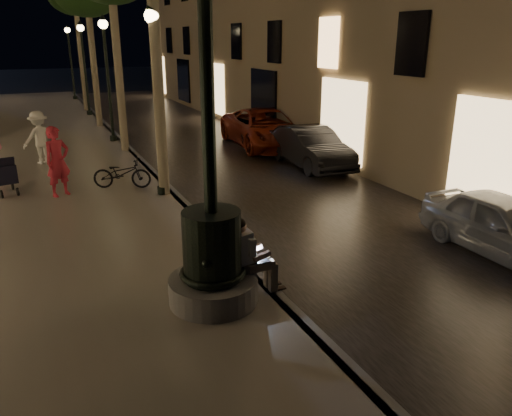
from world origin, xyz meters
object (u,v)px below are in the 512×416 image
lamp_curb_d (70,53)px  seated_man_laptop (249,254)px  fountain_lamppost (212,242)px  car_front (505,226)px  stroller (5,173)px  bicycle (122,173)px  car_third (265,128)px  lamp_curb_c (83,56)px  lamp_curb_b (107,63)px  car_second (310,147)px  lamp_curb_a (156,77)px  pedestrian_red (58,161)px  pedestrian_white (40,138)px

lamp_curb_d → seated_man_laptop: bearing=-90.2°
fountain_lamppost → car_front: fountain_lamppost is taller
lamp_curb_d → stroller: 22.79m
bicycle → seated_man_laptop: bearing=-150.2°
seated_man_laptop → stroller: size_ratio=1.13×
fountain_lamppost → lamp_curb_d: (0.70, 30.00, 2.02)m
seated_man_laptop → car_third: 12.59m
seated_man_laptop → lamp_curb_c: lamp_curb_c is taller
lamp_curb_b → lamp_curb_c: bearing=90.0°
fountain_lamppost → seated_man_laptop: size_ratio=3.92×
lamp_curb_d → lamp_curb_c: bearing=-90.0°
car_second → lamp_curb_d: bearing=106.7°
lamp_curb_c → lamp_curb_d: (0.00, 8.00, 0.00)m
car_front → car_third: (0.16, 11.55, 0.12)m
lamp_curb_a → car_third: size_ratio=0.91×
lamp_curb_a → car_second: bearing=16.8°
fountain_lamppost → bicycle: (-0.17, 6.99, -0.60)m
lamp_curb_b → lamp_curb_d: size_ratio=1.00×
fountain_lamppost → seated_man_laptop: fountain_lamppost is taller
pedestrian_red → pedestrian_white: bearing=67.2°
car_front → car_second: size_ratio=0.89×
car_third → bicycle: bearing=-140.9°
car_front → car_second: car_second is taller
fountain_lamppost → seated_man_laptop: (0.61, -0.00, -0.31)m
seated_man_laptop → car_second: seated_man_laptop is taller
seated_man_laptop → lamp_curb_c: bearing=89.8°
lamp_curb_b → car_second: lamp_curb_b is taller
lamp_curb_b → lamp_curb_c: same height
lamp_curb_c → car_third: bearing=-62.8°
lamp_curb_b → stroller: size_ratio=4.11×
lamp_curb_b → fountain_lamppost: bearing=-92.9°
lamp_curb_a → lamp_curb_d: 24.00m
lamp_curb_b → car_third: (5.50, -2.72, -2.50)m
fountain_lamppost → lamp_curb_d: fountain_lamppost is taller
car_front → car_third: size_ratio=0.68×
car_third → pedestrian_red: 9.08m
stroller → lamp_curb_d: bearing=68.6°
stroller → car_second: bearing=-11.8°
seated_man_laptop → lamp_curb_d: (0.09, 30.00, 2.33)m
lamp_curb_d → bicycle: 23.18m
fountain_lamppost → stroller: fountain_lamppost is taller
lamp_curb_a → pedestrian_red: size_ratio=2.63×
seated_man_laptop → pedestrian_red: pedestrian_red is taller
lamp_curb_c → lamp_curb_b: bearing=-90.0°
stroller → pedestrian_white: bearing=61.5°
seated_man_laptop → car_third: size_ratio=0.25×
stroller → car_third: bearing=9.5°
stroller → pedestrian_red: pedestrian_red is taller
bicycle → fountain_lamppost: bearing=-155.2°
fountain_lamppost → lamp_curb_b: (0.70, 14.00, 2.02)m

